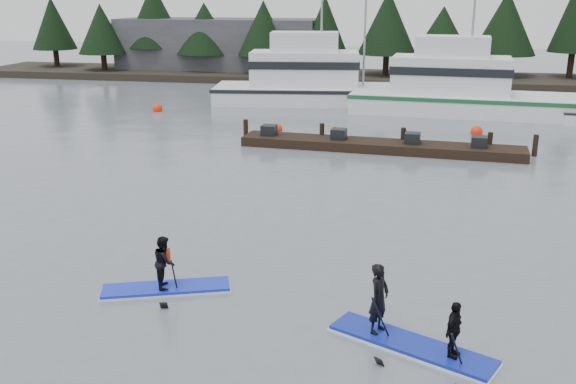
% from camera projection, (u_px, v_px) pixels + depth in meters
% --- Properties ---
extents(ground, '(160.00, 160.00, 0.00)m').
position_uv_depth(ground, '(238.00, 310.00, 15.13)').
color(ground, slate).
rests_on(ground, ground).
extents(far_shore, '(70.00, 8.00, 0.60)m').
position_uv_depth(far_shore, '(372.00, 78.00, 54.37)').
color(far_shore, '#2D281E').
rests_on(far_shore, ground).
extents(treeline, '(60.00, 4.00, 8.00)m').
position_uv_depth(treeline, '(372.00, 82.00, 54.46)').
color(treeline, black).
rests_on(treeline, ground).
extents(waterfront_building, '(18.00, 6.00, 5.00)m').
position_uv_depth(waterfront_building, '(220.00, 47.00, 58.23)').
color(waterfront_building, '#4C4C51').
rests_on(waterfront_building, ground).
extents(fishing_boat_large, '(16.33, 6.45, 9.17)m').
position_uv_depth(fishing_boat_large, '(325.00, 93.00, 43.60)').
color(fishing_boat_large, white).
rests_on(fishing_boat_large, ground).
extents(fishing_boat_medium, '(15.92, 5.50, 9.16)m').
position_uv_depth(fishing_boat_medium, '(472.00, 103.00, 39.68)').
color(fishing_boat_medium, white).
rests_on(fishing_boat_medium, ground).
extents(floating_dock, '(13.43, 2.68, 0.44)m').
position_uv_depth(floating_dock, '(380.00, 146.00, 30.44)').
color(floating_dock, black).
rests_on(floating_dock, ground).
extents(buoy_b, '(0.48, 0.48, 0.48)m').
position_uv_depth(buoy_b, '(278.00, 131.00, 34.89)').
color(buoy_b, '#FF2D0C').
rests_on(buoy_b, ground).
extents(buoy_a, '(0.62, 0.62, 0.62)m').
position_uv_depth(buoy_a, '(158.00, 111.00, 40.72)').
color(buoy_a, '#FF2D0C').
rests_on(buoy_a, ground).
extents(buoy_d, '(0.64, 0.64, 0.64)m').
position_uv_depth(buoy_d, '(476.00, 135.00, 33.88)').
color(buoy_d, '#FF2D0C').
rests_on(buoy_d, ground).
extents(paddleboard_solo, '(3.23, 1.82, 1.88)m').
position_uv_depth(paddleboard_solo, '(165.00, 272.00, 15.99)').
color(paddleboard_solo, '#162AD5').
rests_on(paddleboard_solo, ground).
extents(paddleboard_duo, '(3.58, 2.25, 2.17)m').
position_uv_depth(paddleboard_duo, '(410.00, 324.00, 13.41)').
color(paddleboard_duo, '#1123A5').
rests_on(paddleboard_duo, ground).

